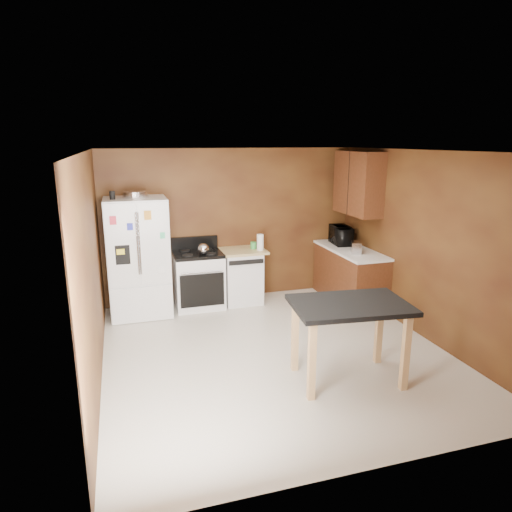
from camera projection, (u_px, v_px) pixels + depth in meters
name	position (u px, v px, depth m)	size (l,w,h in m)	color
floor	(275.00, 352.00, 5.81)	(4.50, 4.50, 0.00)	beige
ceiling	(277.00, 151.00, 5.19)	(4.50, 4.50, 0.00)	white
wall_back	(232.00, 225.00, 7.59)	(4.20, 4.20, 0.00)	brown
wall_front	(375.00, 329.00, 3.41)	(4.20, 4.20, 0.00)	brown
wall_left	(92.00, 271.00, 4.91)	(4.50, 4.50, 0.00)	brown
wall_right	(425.00, 246.00, 6.09)	(4.50, 4.50, 0.00)	brown
roasting_pan	(135.00, 194.00, 6.70)	(0.38, 0.38, 0.09)	silver
pen_cup	(112.00, 195.00, 6.48)	(0.08, 0.08, 0.12)	black
kettle	(203.00, 249.00, 7.04)	(0.18, 0.18, 0.18)	silver
paper_towel	(260.00, 242.00, 7.37)	(0.11, 0.11, 0.26)	white
green_canister	(254.00, 245.00, 7.48)	(0.10, 0.10, 0.11)	green
toaster	(356.00, 247.00, 7.14)	(0.15, 0.24, 0.18)	silver
microwave	(341.00, 236.00, 7.75)	(0.51, 0.34, 0.28)	black
refrigerator	(138.00, 258.00, 6.88)	(0.90, 0.80, 1.80)	white
gas_range	(198.00, 279.00, 7.30)	(0.76, 0.68, 1.10)	white
dishwasher	(241.00, 275.00, 7.53)	(0.78, 0.63, 0.89)	white
right_cabinets	(352.00, 248.00, 7.47)	(0.63, 1.58, 2.45)	#5C2B19
island	(350.00, 315.00, 4.97)	(1.33, 0.96, 0.91)	black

